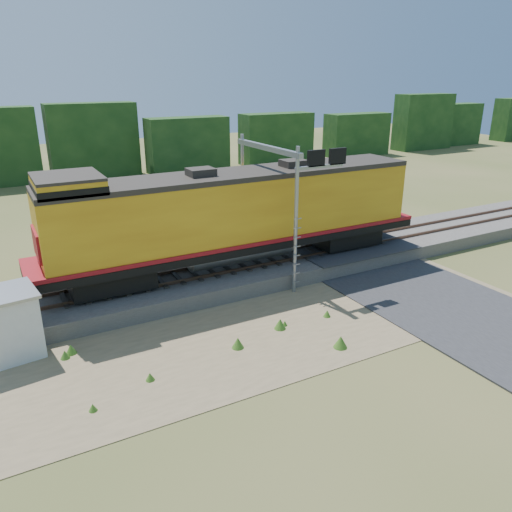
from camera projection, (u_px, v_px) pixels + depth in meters
ground at (303, 325)px, 21.88m from camera, size 140.00×140.00×0.00m
ballast at (241, 272)px, 26.69m from camera, size 70.00×5.00×0.80m
rails at (241, 264)px, 26.52m from camera, size 70.00×1.54×0.16m
dirt_shoulder at (258, 331)px, 21.39m from camera, size 26.00×8.00×0.03m
road at (409, 287)px, 25.61m from camera, size 7.00×66.00×0.86m
tree_line_north at (102, 148)px, 52.15m from camera, size 130.00×3.00×6.50m
weed_clumps at (231, 343)px, 20.39m from camera, size 15.00×6.20×0.56m
locomotive at (235, 214)px, 25.44m from camera, size 20.99×3.20×5.42m
shed at (8, 324)px, 19.12m from camera, size 2.52×2.52×2.67m
signal_gantry at (280, 177)px, 25.27m from camera, size 2.88×6.20×7.27m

